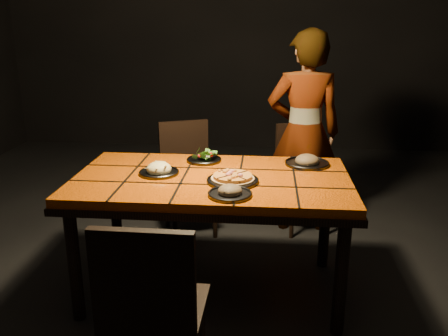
# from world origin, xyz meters

# --- Properties ---
(room_shell) EXTENTS (6.04, 7.04, 3.08)m
(room_shell) POSITION_xyz_m (0.00, 0.00, 1.50)
(room_shell) COLOR black
(room_shell) RESTS_ON ground
(dining_table) EXTENTS (1.62, 0.92, 0.75)m
(dining_table) POSITION_xyz_m (0.00, 0.00, 0.67)
(dining_table) COLOR #E35A07
(dining_table) RESTS_ON ground
(chair_near) EXTENTS (0.41, 0.41, 0.89)m
(chair_near) POSITION_xyz_m (-0.14, -0.97, 0.51)
(chair_near) COLOR black
(chair_near) RESTS_ON ground
(chair_far_left) EXTENTS (0.51, 0.51, 0.87)m
(chair_far_left) POSITION_xyz_m (-0.30, 0.90, 0.50)
(chair_far_left) COLOR black
(chair_far_left) RESTS_ON ground
(chair_far_right) EXTENTS (0.48, 0.48, 0.84)m
(chair_far_right) POSITION_xyz_m (0.60, 1.05, 0.48)
(chair_far_right) COLOR black
(chair_far_right) RESTS_ON ground
(diner) EXTENTS (0.60, 0.42, 1.57)m
(diner) POSITION_xyz_m (0.60, 1.01, 0.78)
(diner) COLOR brown
(diner) RESTS_ON ground
(plate_pizza) EXTENTS (0.35, 0.35, 0.04)m
(plate_pizza) POSITION_xyz_m (0.13, -0.09, 0.77)
(plate_pizza) COLOR #36353A
(plate_pizza) RESTS_ON dining_table
(plate_pasta) EXTENTS (0.24, 0.24, 0.08)m
(plate_pasta) POSITION_xyz_m (-0.32, 0.01, 0.77)
(plate_pasta) COLOR #36353A
(plate_pasta) RESTS_ON dining_table
(plate_salad) EXTENTS (0.22, 0.22, 0.07)m
(plate_salad) POSITION_xyz_m (-0.08, 0.30, 0.78)
(plate_salad) COLOR #36353A
(plate_salad) RESTS_ON dining_table
(plate_mushroom_a) EXTENTS (0.23, 0.23, 0.08)m
(plate_mushroom_a) POSITION_xyz_m (0.13, -0.31, 0.77)
(plate_mushroom_a) COLOR #36353A
(plate_mushroom_a) RESTS_ON dining_table
(plate_mushroom_b) EXTENTS (0.28, 0.28, 0.09)m
(plate_mushroom_b) POSITION_xyz_m (0.57, 0.28, 0.77)
(plate_mushroom_b) COLOR #36353A
(plate_mushroom_b) RESTS_ON dining_table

